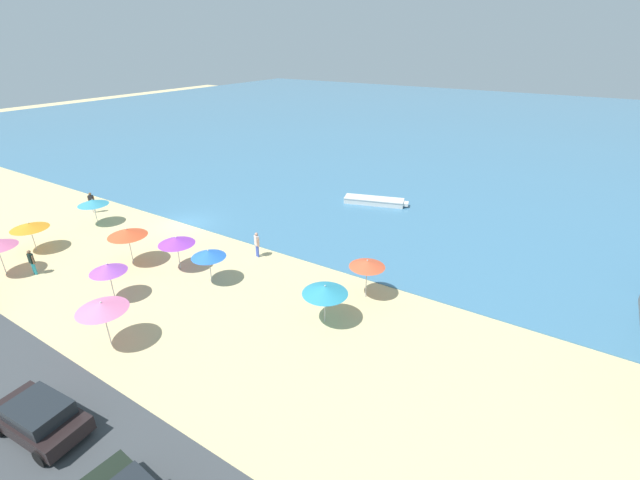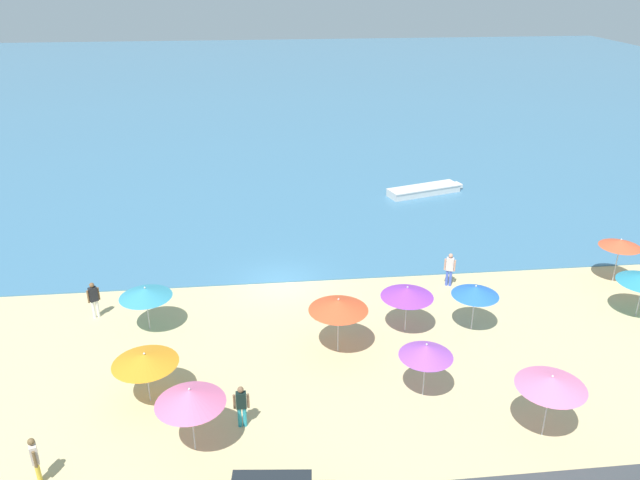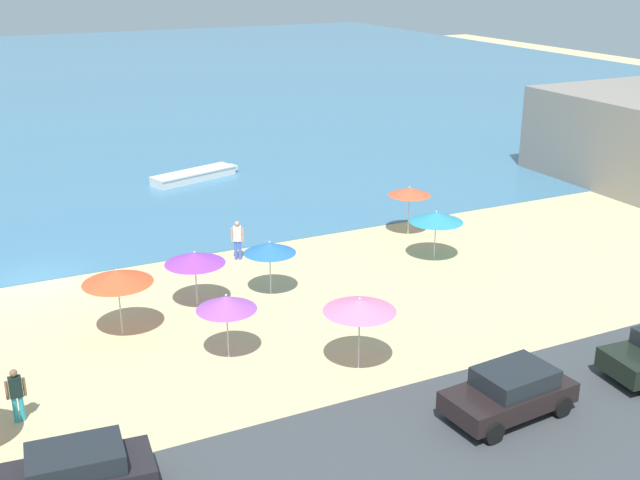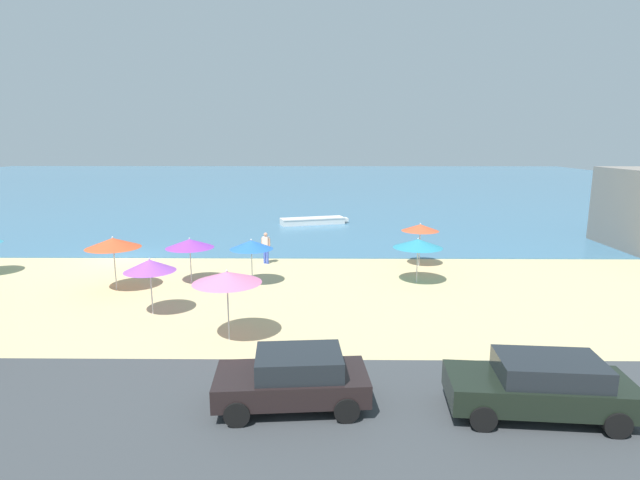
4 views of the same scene
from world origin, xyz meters
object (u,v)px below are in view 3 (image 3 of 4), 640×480
at_px(beach_umbrella_6, 226,303).
at_px(skiff_nearshore, 195,175).
at_px(beach_umbrella_5, 436,217).
at_px(beach_umbrella_7, 410,191).
at_px(parked_car_2, 510,391).
at_px(parked_car_3, 71,475).
at_px(beach_umbrella_3, 360,305).
at_px(beach_umbrella_4, 195,258).
at_px(bather_2, 16,392).
at_px(beach_umbrella_9, 270,248).
at_px(bather_1, 237,238).
at_px(beach_umbrella_8, 117,277).

bearing_deg(beach_umbrella_6, skiff_nearshore, 74.94).
bearing_deg(beach_umbrella_6, beach_umbrella_5, 22.11).
distance_m(beach_umbrella_7, parked_car_2, 16.26).
relative_size(parked_car_3, skiff_nearshore, 0.74).
bearing_deg(skiff_nearshore, beach_umbrella_3, -95.44).
height_order(beach_umbrella_4, bather_2, beach_umbrella_4).
xyz_separation_m(beach_umbrella_9, parked_car_3, (-9.46, -9.86, -1.11)).
distance_m(beach_umbrella_4, beach_umbrella_9, 3.01).
bearing_deg(bather_1, beach_umbrella_9, -92.58).
distance_m(beach_umbrella_4, bather_2, 9.09).
height_order(beach_umbrella_6, parked_car_3, beach_umbrella_6).
bearing_deg(parked_car_3, beach_umbrella_3, 16.86).
relative_size(beach_umbrella_4, beach_umbrella_7, 0.95).
height_order(beach_umbrella_5, bather_1, beach_umbrella_5).
relative_size(beach_umbrella_6, bather_2, 1.37).
bearing_deg(beach_umbrella_7, beach_umbrella_4, -163.63).
bearing_deg(beach_umbrella_3, beach_umbrella_7, 50.97).
relative_size(beach_umbrella_3, skiff_nearshore, 0.44).
bearing_deg(beach_umbrella_5, beach_umbrella_6, -157.89).
xyz_separation_m(parked_car_2, skiff_nearshore, (-0.21, 29.05, -0.51)).
xyz_separation_m(beach_umbrella_8, beach_umbrella_9, (6.19, 1.06, -0.29)).
xyz_separation_m(beach_umbrella_3, parked_car_3, (-9.65, -2.93, -1.42)).
xyz_separation_m(beach_umbrella_8, parked_car_3, (-3.27, -8.80, -1.40)).
bearing_deg(skiff_nearshore, beach_umbrella_8, -115.04).
bearing_deg(beach_umbrella_9, beach_umbrella_3, -88.42).
distance_m(beach_umbrella_9, parked_car_3, 13.71).
xyz_separation_m(bather_1, parked_car_3, (-9.65, -14.01, -0.16)).
relative_size(beach_umbrella_6, beach_umbrella_9, 1.04).
distance_m(parked_car_2, parked_car_3, 12.30).
bearing_deg(beach_umbrella_6, beach_umbrella_9, 52.05).
height_order(beach_umbrella_9, parked_car_2, beach_umbrella_9).
height_order(beach_umbrella_9, skiff_nearshore, beach_umbrella_9).
distance_m(beach_umbrella_4, parked_car_2, 12.99).
xyz_separation_m(beach_umbrella_6, beach_umbrella_8, (-2.82, 3.28, 0.23)).
distance_m(beach_umbrella_3, bather_1, 11.15).
height_order(beach_umbrella_3, beach_umbrella_8, beach_umbrella_8).
relative_size(bather_1, parked_car_2, 0.44).
relative_size(beach_umbrella_3, beach_umbrella_4, 1.09).
xyz_separation_m(beach_umbrella_9, bather_2, (-10.18, -5.32, -1.00)).
bearing_deg(beach_umbrella_9, bather_1, 87.42).
bearing_deg(beach_umbrella_8, beach_umbrella_7, 17.37).
bearing_deg(beach_umbrella_4, beach_umbrella_9, -3.14).
xyz_separation_m(beach_umbrella_8, skiff_nearshore, (8.72, 18.67, -1.92)).
relative_size(beach_umbrella_6, parked_car_3, 0.54).
bearing_deg(skiff_nearshore, beach_umbrella_7, -66.07).
distance_m(beach_umbrella_4, beach_umbrella_6, 4.51).
xyz_separation_m(beach_umbrella_4, beach_umbrella_8, (-3.19, -1.22, 0.27)).
height_order(beach_umbrella_6, bather_2, beach_umbrella_6).
relative_size(beach_umbrella_6, parked_car_2, 0.58).
xyz_separation_m(beach_umbrella_4, parked_car_3, (-6.45, -10.02, -1.13)).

